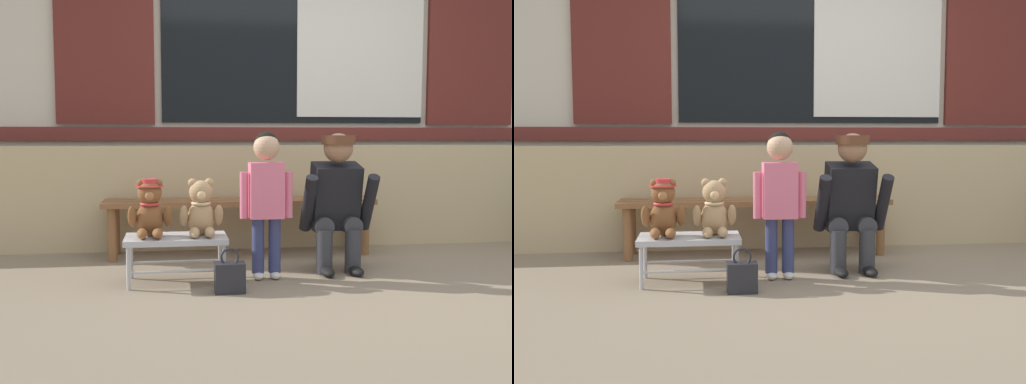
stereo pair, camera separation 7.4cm
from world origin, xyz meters
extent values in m
plane|color=#84725B|center=(0.00, 0.00, 0.00)|extent=(60.00, 60.00, 0.00)
cube|color=tan|center=(0.00, 1.43, 0.42)|extent=(7.83, 0.25, 0.85)
cube|color=beige|center=(0.00, 1.95, 1.75)|extent=(7.99, 0.20, 3.50)
cube|color=maroon|center=(0.00, 1.83, 0.95)|extent=(7.35, 0.04, 0.12)
cube|color=black|center=(0.00, 1.84, 1.75)|extent=(2.40, 0.03, 1.40)
cube|color=silver|center=(0.61, 1.82, 1.75)|extent=(1.19, 0.02, 1.29)
cube|color=maroon|center=(-1.68, 1.83, 1.75)|extent=(0.84, 0.05, 1.43)
cube|color=maroon|center=(1.68, 1.83, 1.75)|extent=(0.84, 0.05, 1.43)
cube|color=brown|center=(-0.60, 0.92, 0.42)|extent=(2.10, 0.11, 0.04)
cube|color=brown|center=(-0.60, 1.06, 0.42)|extent=(2.10, 0.11, 0.04)
cube|color=brown|center=(-0.60, 1.20, 0.42)|extent=(2.10, 0.11, 0.04)
cylinder|color=brown|center=(-1.57, 0.92, 0.20)|extent=(0.07, 0.07, 0.40)
cylinder|color=brown|center=(-1.57, 1.20, 0.20)|extent=(0.07, 0.07, 0.40)
cylinder|color=brown|center=(0.37, 0.92, 0.20)|extent=(0.07, 0.07, 0.40)
cylinder|color=brown|center=(0.37, 1.20, 0.20)|extent=(0.07, 0.07, 0.40)
cube|color=#BCBCC1|center=(-1.10, 0.20, 0.28)|extent=(0.64, 0.36, 0.04)
cylinder|color=#BCBCC1|center=(-1.39, 0.05, 0.13)|extent=(0.02, 0.02, 0.26)
cylinder|color=#BCBCC1|center=(-1.39, 0.35, 0.13)|extent=(0.02, 0.02, 0.26)
cylinder|color=#BCBCC1|center=(-0.81, 0.05, 0.13)|extent=(0.02, 0.02, 0.26)
cylinder|color=#BCBCC1|center=(-0.81, 0.35, 0.13)|extent=(0.02, 0.02, 0.26)
cylinder|color=#BCBCC1|center=(-1.10, 0.05, 0.10)|extent=(0.58, 0.02, 0.02)
cylinder|color=#BCBCC1|center=(-1.10, 0.35, 0.10)|extent=(0.58, 0.02, 0.02)
ellipsoid|color=brown|center=(-1.26, 0.22, 0.41)|extent=(0.17, 0.14, 0.22)
sphere|color=brown|center=(-1.26, 0.21, 0.58)|extent=(0.15, 0.15, 0.15)
sphere|color=#AE6E42|center=(-1.26, 0.16, 0.56)|extent=(0.06, 0.06, 0.06)
sphere|color=brown|center=(-1.31, 0.22, 0.63)|extent=(0.06, 0.06, 0.06)
ellipsoid|color=brown|center=(-1.37, 0.19, 0.43)|extent=(0.06, 0.11, 0.16)
ellipsoid|color=brown|center=(-1.31, 0.11, 0.33)|extent=(0.06, 0.15, 0.06)
sphere|color=brown|center=(-1.21, 0.22, 0.63)|extent=(0.06, 0.06, 0.06)
ellipsoid|color=brown|center=(-1.15, 0.19, 0.43)|extent=(0.06, 0.11, 0.16)
ellipsoid|color=brown|center=(-1.22, 0.11, 0.33)|extent=(0.06, 0.15, 0.06)
torus|color=red|center=(-1.26, 0.22, 0.51)|extent=(0.13, 0.13, 0.02)
cylinder|color=red|center=(-1.26, 0.22, 0.62)|extent=(0.17, 0.17, 0.01)
cylinder|color=red|center=(-1.26, 0.22, 0.64)|extent=(0.10, 0.10, 0.04)
ellipsoid|color=tan|center=(-0.94, 0.22, 0.41)|extent=(0.17, 0.14, 0.22)
sphere|color=tan|center=(-0.94, 0.21, 0.58)|extent=(0.15, 0.15, 0.15)
sphere|color=#F4C188|center=(-0.94, 0.16, 0.56)|extent=(0.06, 0.06, 0.06)
sphere|color=tan|center=(-0.99, 0.22, 0.63)|extent=(0.06, 0.06, 0.06)
ellipsoid|color=tan|center=(-1.05, 0.19, 0.43)|extent=(0.06, 0.11, 0.16)
ellipsoid|color=tan|center=(-0.99, 0.11, 0.33)|extent=(0.06, 0.15, 0.06)
sphere|color=tan|center=(-0.89, 0.22, 0.63)|extent=(0.06, 0.06, 0.06)
ellipsoid|color=tan|center=(-0.83, 0.19, 0.43)|extent=(0.06, 0.11, 0.16)
ellipsoid|color=tan|center=(-0.90, 0.11, 0.33)|extent=(0.06, 0.15, 0.06)
torus|color=beige|center=(-0.94, 0.22, 0.51)|extent=(0.13, 0.13, 0.02)
cylinder|color=navy|center=(-0.57, 0.23, 0.22)|extent=(0.08, 0.08, 0.36)
ellipsoid|color=silver|center=(-0.57, 0.21, 0.03)|extent=(0.07, 0.12, 0.05)
cylinder|color=navy|center=(-0.46, 0.23, 0.22)|extent=(0.08, 0.08, 0.36)
ellipsoid|color=silver|center=(-0.46, 0.21, 0.03)|extent=(0.07, 0.12, 0.05)
cube|color=#E56B89|center=(-0.52, 0.23, 0.58)|extent=(0.22, 0.15, 0.36)
cylinder|color=#E56B89|center=(-0.66, 0.23, 0.55)|extent=(0.06, 0.06, 0.30)
cylinder|color=#E56B89|center=(-0.37, 0.23, 0.55)|extent=(0.06, 0.06, 0.30)
sphere|color=tan|center=(-0.52, 0.23, 0.86)|extent=(0.17, 0.17, 0.17)
sphere|color=black|center=(-0.52, 0.25, 0.88)|extent=(0.16, 0.16, 0.16)
cylinder|color=#333338|center=(-0.11, 0.31, 0.15)|extent=(0.11, 0.11, 0.30)
cylinder|color=#333338|center=(-0.11, 0.45, 0.32)|extent=(0.13, 0.32, 0.13)
ellipsoid|color=black|center=(-0.11, 0.23, 0.03)|extent=(0.09, 0.20, 0.06)
cylinder|color=#333338|center=(0.09, 0.31, 0.15)|extent=(0.11, 0.11, 0.30)
cylinder|color=#333338|center=(0.09, 0.45, 0.32)|extent=(0.13, 0.32, 0.13)
ellipsoid|color=black|center=(0.09, 0.23, 0.03)|extent=(0.09, 0.20, 0.06)
cube|color=black|center=(-0.01, 0.42, 0.52)|extent=(0.32, 0.30, 0.47)
cylinder|color=black|center=(-0.22, 0.32, 0.48)|extent=(0.08, 0.28, 0.40)
cylinder|color=black|center=(0.20, 0.32, 0.48)|extent=(0.08, 0.28, 0.40)
sphere|color=#9E7051|center=(-0.01, 0.35, 0.85)|extent=(0.20, 0.20, 0.20)
cylinder|color=brown|center=(-0.01, 0.35, 0.91)|extent=(0.23, 0.23, 0.06)
cube|color=brown|center=(0.18, 0.51, 0.38)|extent=(0.10, 0.22, 0.16)
cube|color=#232328|center=(-0.79, -0.09, 0.09)|extent=(0.18, 0.11, 0.18)
torus|color=#232328|center=(-0.79, -0.09, 0.22)|extent=(0.11, 0.01, 0.11)
camera|label=1|loc=(-1.13, -3.62, 0.93)|focal=42.50mm
camera|label=2|loc=(-1.06, -3.63, 0.93)|focal=42.50mm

